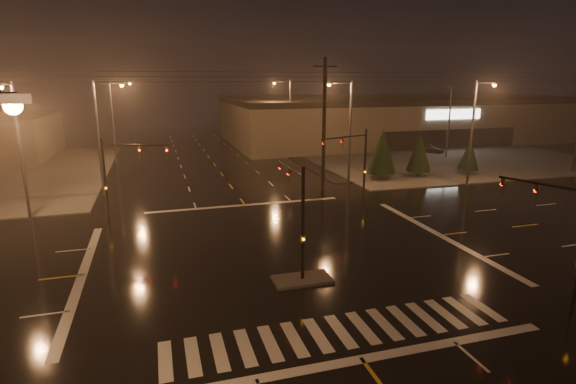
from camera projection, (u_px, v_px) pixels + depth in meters
name	position (u px, v px, depth m)	size (l,w,h in m)	color
ground	(281.00, 253.00, 26.86)	(140.00, 140.00, 0.00)	black
sidewalk_ne	(429.00, 153.00, 63.05)	(36.00, 36.00, 0.12)	#47453F
median_island	(302.00, 279.00, 23.13)	(3.00, 1.60, 0.15)	#47453F
crosswalk	(341.00, 331.00, 18.50)	(15.00, 2.60, 0.01)	beige
stop_bar_near	(362.00, 359.00, 16.64)	(16.00, 0.50, 0.01)	beige
stop_bar_far	(245.00, 205.00, 37.09)	(16.00, 0.50, 0.01)	beige
parking_lot	(468.00, 154.00, 62.58)	(50.00, 24.00, 0.08)	black
retail_building	(402.00, 116.00, 78.37)	(60.20, 28.30, 7.20)	#776855
signal_mast_median	(297.00, 206.00, 23.10)	(0.25, 4.59, 6.00)	black
signal_mast_ne	(356.00, 156.00, 37.99)	(4.84, 1.86, 6.00)	black
signal_mast_nw	(118.00, 168.00, 32.73)	(4.84, 1.86, 6.00)	black
signal_mast_se	(565.00, 229.00, 19.73)	(1.55, 3.87, 6.00)	black
streetlight_1	(102.00, 130.00, 39.08)	(2.77, 0.32, 10.00)	#38383A
streetlight_2	(115.00, 116.00, 53.95)	(2.77, 0.32, 10.00)	#38383A
streetlight_3	(347.00, 125.00, 43.42)	(2.77, 0.32, 10.00)	#38383A
streetlight_4	(288.00, 111.00, 62.01)	(2.77, 0.32, 10.00)	#38383A
streetlight_5	(18.00, 142.00, 31.41)	(0.32, 2.77, 10.00)	#38383A
streetlight_6	(475.00, 127.00, 41.95)	(0.32, 2.77, 10.00)	#38383A
utility_pole_1	(324.00, 124.00, 40.60)	(2.20, 0.32, 12.00)	black
conifer_0	(382.00, 151.00, 45.81)	(2.93, 2.93, 5.27)	black
conifer_1	(419.00, 152.00, 47.10)	(2.54, 2.54, 4.68)	black
conifer_2	(469.00, 154.00, 47.99)	(2.13, 2.13, 4.03)	black
car_parked	(429.00, 148.00, 63.19)	(1.62, 4.03, 1.37)	black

